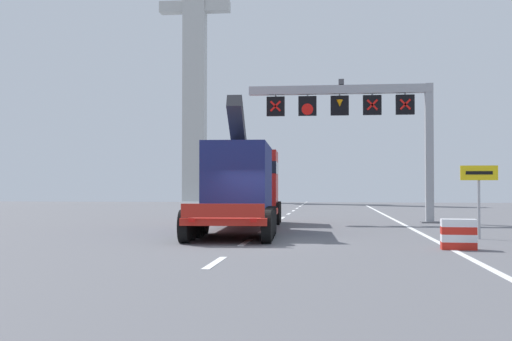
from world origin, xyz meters
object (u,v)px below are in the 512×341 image
at_px(crash_barrier_striped, 458,234).
at_px(bridge_pylon_distant, 195,41).
at_px(exit_sign_yellow, 479,184).
at_px(overhead_lane_gantry, 364,113).
at_px(heavy_haul_truck_red, 245,184).

xyz_separation_m(crash_barrier_striped, bridge_pylon_distant, (-20.84, 61.21, 19.94)).
bearing_deg(bridge_pylon_distant, exit_sign_yellow, -68.68).
distance_m(overhead_lane_gantry, heavy_haul_truck_red, 8.80).
bearing_deg(exit_sign_yellow, bridge_pylon_distant, 111.32).
height_order(overhead_lane_gantry, bridge_pylon_distant, bridge_pylon_distant).
distance_m(heavy_haul_truck_red, exit_sign_yellow, 10.14).
bearing_deg(overhead_lane_gantry, crash_barrier_striped, -82.22).
height_order(heavy_haul_truck_red, exit_sign_yellow, heavy_haul_truck_red).
distance_m(overhead_lane_gantry, exit_sign_yellow, 11.58).
distance_m(exit_sign_yellow, crash_barrier_striped, 4.53).
height_order(heavy_haul_truck_red, bridge_pylon_distant, bridge_pylon_distant).
relative_size(crash_barrier_striped, bridge_pylon_distant, 0.03).
bearing_deg(overhead_lane_gantry, heavy_haul_truck_red, -134.15).
bearing_deg(crash_barrier_striped, heavy_haul_truck_red, 130.90).
bearing_deg(bridge_pylon_distant, heavy_haul_truck_red, -75.77).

